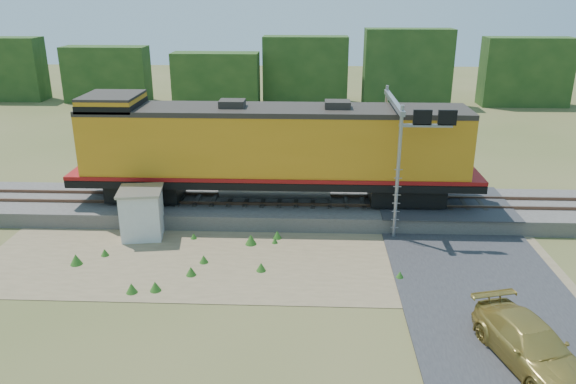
{
  "coord_description": "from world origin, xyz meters",
  "views": [
    {
      "loc": [
        -0.14,
        -22.54,
        11.64
      ],
      "look_at": [
        -1.22,
        3.0,
        2.4
      ],
      "focal_mm": 35.0,
      "sensor_mm": 36.0,
      "label": 1
    }
  ],
  "objects_px": {
    "shed": "(142,213)",
    "signal_gantry": "(401,129)",
    "car": "(530,345)",
    "locomotive": "(269,149)"
  },
  "relations": [
    {
      "from": "shed",
      "to": "car",
      "type": "relative_size",
      "value": 0.5
    },
    {
      "from": "shed",
      "to": "signal_gantry",
      "type": "bearing_deg",
      "value": 2.57
    },
    {
      "from": "shed",
      "to": "car",
      "type": "bearing_deg",
      "value": -40.01
    },
    {
      "from": "car",
      "to": "shed",
      "type": "bearing_deg",
      "value": 133.51
    },
    {
      "from": "car",
      "to": "locomotive",
      "type": "bearing_deg",
      "value": 111.79
    },
    {
      "from": "locomotive",
      "to": "signal_gantry",
      "type": "height_order",
      "value": "signal_gantry"
    },
    {
      "from": "signal_gantry",
      "to": "shed",
      "type": "bearing_deg",
      "value": -168.88
    },
    {
      "from": "signal_gantry",
      "to": "locomotive",
      "type": "bearing_deg",
      "value": 174.49
    },
    {
      "from": "locomotive",
      "to": "shed",
      "type": "distance_m",
      "value": 7.27
    },
    {
      "from": "shed",
      "to": "signal_gantry",
      "type": "height_order",
      "value": "signal_gantry"
    }
  ]
}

